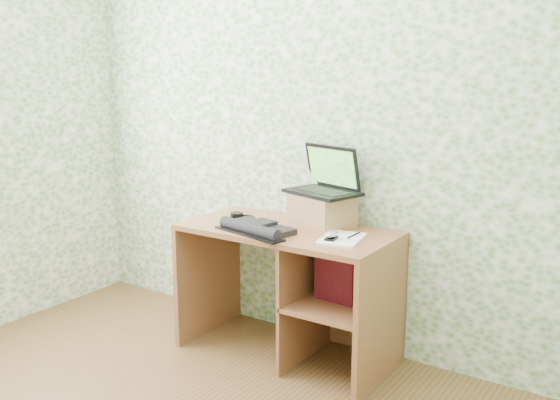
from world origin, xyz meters
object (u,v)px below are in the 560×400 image
Objects in this scene: notepad at (342,239)px; keyboard at (256,228)px; riser at (322,210)px; desk at (302,275)px; laptop at (326,182)px.

keyboard is at bearing -176.37° from notepad.
riser is 1.10× the size of notepad.
desk is 2.52× the size of keyboard.
desk is 3.87× the size of riser.
riser is at bearing 62.76° from desk.
riser is 0.31m from notepad.
keyboard is 0.48m from notepad.
desk is at bearing 154.31° from notepad.
laptop reaches higher than notepad.
desk is 0.41m from notepad.
laptop is at bearing 90.00° from riser.
desk is 0.54m from laptop.
laptop reaches higher than desk.
desk is 0.39m from keyboard.
desk is 4.25× the size of notepad.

